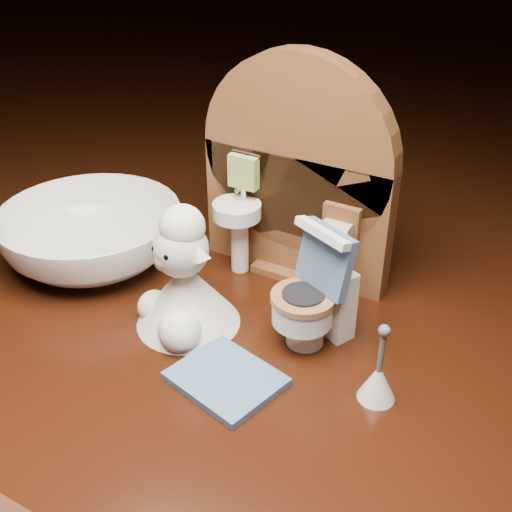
{
  "coord_description": "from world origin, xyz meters",
  "views": [
    {
      "loc": [
        0.16,
        -0.27,
        0.24
      ],
      "look_at": [
        0.01,
        0.0,
        0.05
      ],
      "focal_mm": 45.0,
      "sensor_mm": 36.0,
      "label": 1
    }
  ],
  "objects": [
    {
      "name": "plush_lamb",
      "position": [
        -0.03,
        -0.02,
        0.03
      ],
      "size": [
        0.06,
        0.07,
        0.08
      ],
      "rotation": [
        0.0,
        0.0,
        -0.31
      ],
      "color": "white",
      "rests_on": "ground"
    },
    {
      "name": "toilet_brush",
      "position": [
        0.09,
        -0.02,
        0.01
      ],
      "size": [
        0.02,
        0.02,
        0.05
      ],
      "color": "white",
      "rests_on": "ground"
    },
    {
      "name": "bath_mat",
      "position": [
        0.02,
        -0.05,
        0.0
      ],
      "size": [
        0.06,
        0.06,
        0.0
      ],
      "primitive_type": "cube",
      "rotation": [
        0.0,
        0.0,
        -0.23
      ],
      "color": "#4A6893",
      "rests_on": "ground"
    },
    {
      "name": "ceramic_bowl",
      "position": [
        -0.13,
        0.01,
        0.02
      ],
      "size": [
        0.15,
        0.15,
        0.04
      ],
      "primitive_type": "imported",
      "rotation": [
        0.0,
        0.0,
        -0.22
      ],
      "color": "white",
      "rests_on": "ground"
    },
    {
      "name": "backdrop_panel",
      "position": [
        -0.0,
        0.06,
        0.07
      ],
      "size": [
        0.13,
        0.05,
        0.15
      ],
      "color": "brown",
      "rests_on": "ground"
    },
    {
      "name": "toy_toilet",
      "position": [
        0.04,
        0.0,
        0.03
      ],
      "size": [
        0.04,
        0.05,
        0.07
      ],
      "rotation": [
        0.0,
        0.0,
        -0.41
      ],
      "color": "white",
      "rests_on": "ground"
    }
  ]
}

